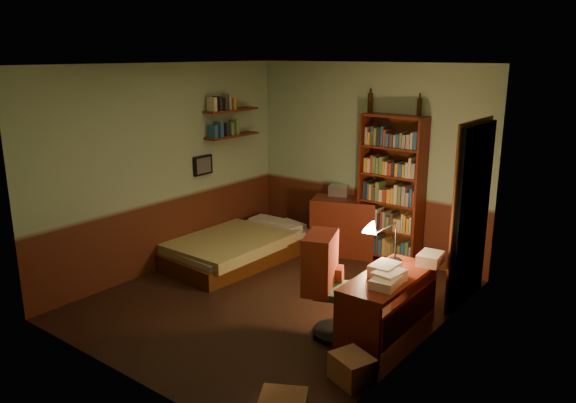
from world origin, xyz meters
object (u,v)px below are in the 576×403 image
Objects in this scene: desk_lamp at (396,235)px; bookshelf at (391,191)px; mini_stereo at (339,190)px; office_chair at (340,284)px; bed at (239,238)px; cardboard_box_b at (352,369)px; desk at (387,307)px; dresser at (344,226)px.

bookshelf is at bearing 133.65° from desk_lamp.
mini_stereo is 0.24× the size of office_chair.
bed is 7.48× the size of mini_stereo.
bed is 3.64× the size of desk_lamp.
bookshelf is 1.64m from desk_lamp.
desk_lamp is (2.45, -0.29, 0.62)m from bed.
desk_lamp is 1.55m from cardboard_box_b.
bed is at bearing -172.55° from desk_lamp.
bookshelf reaches higher than mini_stereo.
office_chair is at bearing -70.56° from bookshelf.
office_chair is 3.23× the size of cardboard_box_b.
mini_stereo reaches higher than cardboard_box_b.
desk reaches higher than bed.
bookshelf is 2.18m from desk.
desk is (1.60, -1.76, -0.07)m from dresser.
desk is 0.74m from desk_lamp.
office_chair reaches higher than mini_stereo.
bookshelf reaches higher than bed.
dresser is at bearing 50.00° from bed.
mini_stereo is 2.65m from desk.
bed is 3.18m from cardboard_box_b.
bookshelf is at bearing -21.18° from mini_stereo.
dresser reaches higher than bed.
dresser is at bearing 131.37° from desk.
desk_lamp reaches higher than cardboard_box_b.
bed is at bearing 163.88° from desk.
desk_lamp is at bearing 49.66° from office_chair.
desk is 3.50× the size of cardboard_box_b.
desk_lamp is at bearing -56.33° from bookshelf.
bed is 1.54m from mini_stereo.
office_chair reaches higher than bed.
mini_stereo reaches higher than bed.
mini_stereo is (0.82, 1.18, 0.56)m from bed.
bookshelf is (1.64, 1.14, 0.68)m from bed.
bookshelf is (0.82, -0.04, 0.12)m from mini_stereo.
desk_lamp is (1.45, -1.34, 0.52)m from dresser.
desk is at bearing -68.92° from dresser.
bed is at bearing 134.91° from office_chair.
bed is at bearing -141.10° from bookshelf.
desk_lamp is at bearing 109.14° from desk.
bookshelf reaches higher than dresser.
dresser is at bearing 99.54° from office_chair.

